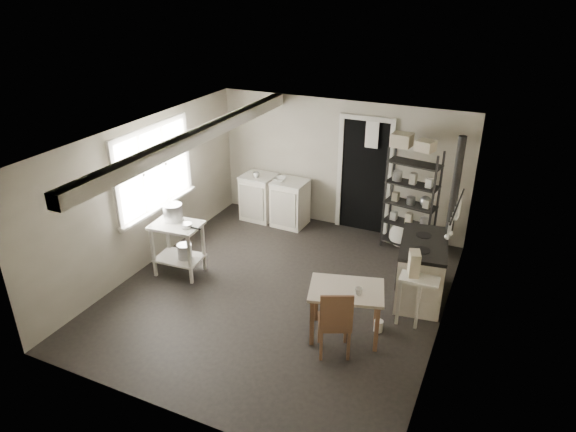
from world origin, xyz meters
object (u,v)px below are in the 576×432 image
at_px(base_cabinets, 274,198).
at_px(chair, 334,318).
at_px(work_table, 345,310).
at_px(prep_table, 179,250).
at_px(flour_sack, 400,234).
at_px(stockpot, 173,214).
at_px(shelf_rack, 411,197).
at_px(stove, 421,270).

distance_m(base_cabinets, chair, 3.76).
bearing_deg(work_table, prep_table, 172.21).
bearing_deg(work_table, flour_sack, 88.35).
height_order(prep_table, stockpot, stockpot).
distance_m(shelf_rack, flour_sack, 0.72).
bearing_deg(work_table, base_cabinets, 130.76).
relative_size(shelf_rack, chair, 1.89).
relative_size(base_cabinets, work_table, 1.43).
height_order(prep_table, work_table, prep_table).
bearing_deg(work_table, shelf_rack, 85.68).
relative_size(base_cabinets, chair, 1.40).
height_order(work_table, flour_sack, work_table).
xyz_separation_m(stove, chair, (-0.70, -1.62, 0.04)).
relative_size(prep_table, flour_sack, 1.93).
distance_m(work_table, flour_sack, 2.63).
bearing_deg(chair, shelf_rack, 60.86).
bearing_deg(prep_table, base_cabinets, 77.29).
bearing_deg(prep_table, shelf_rack, 36.60).
bearing_deg(work_table, stove, 61.70).
height_order(stockpot, base_cabinets, stockpot).
xyz_separation_m(stockpot, chair, (2.89, -0.83, -0.45)).
bearing_deg(stockpot, base_cabinets, 73.99).
xyz_separation_m(prep_table, chair, (2.77, -0.74, 0.08)).
distance_m(stockpot, chair, 3.04).
height_order(shelf_rack, stove, shelf_rack).
relative_size(stockpot, chair, 0.33).
height_order(prep_table, chair, chair).
relative_size(prep_table, shelf_rack, 0.48).
bearing_deg(base_cabinets, shelf_rack, 0.90).
xyz_separation_m(base_cabinets, shelf_rack, (2.48, -0.04, 0.49)).
bearing_deg(stove, shelf_rack, 101.45).
bearing_deg(flour_sack, work_table, -91.65).
bearing_deg(flour_sack, shelf_rack, -8.37).
relative_size(stockpot, work_table, 0.34).
bearing_deg(prep_table, flour_sack, 37.96).
bearing_deg(stove, chair, -121.70).
relative_size(prep_table, stove, 0.75).
height_order(stockpot, flour_sack, stockpot).
distance_m(base_cabinets, flour_sack, 2.37).
xyz_separation_m(stockpot, flour_sack, (2.98, 2.14, -0.70)).
height_order(prep_table, flour_sack, prep_table).
relative_size(base_cabinets, stove, 1.16).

